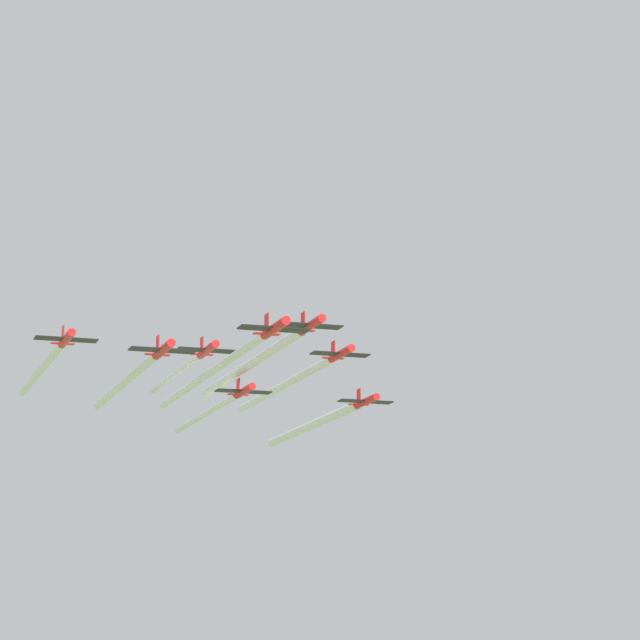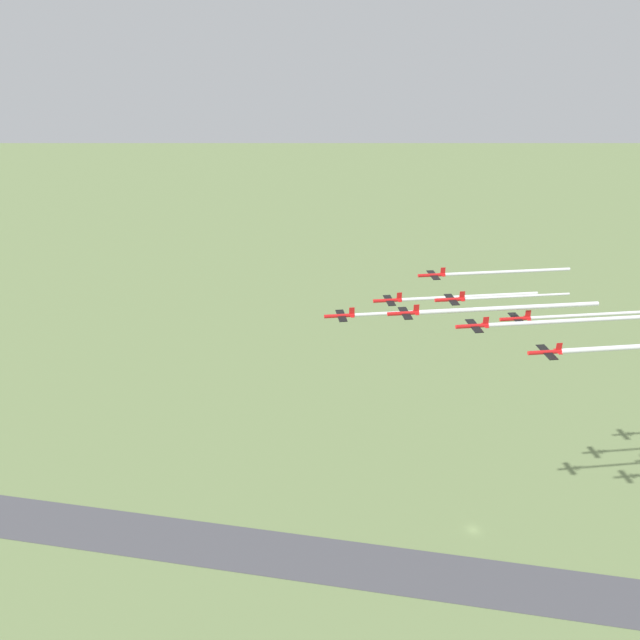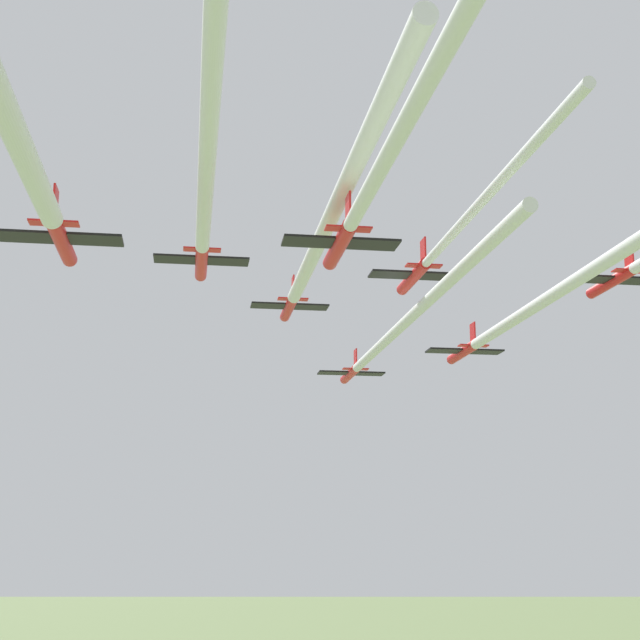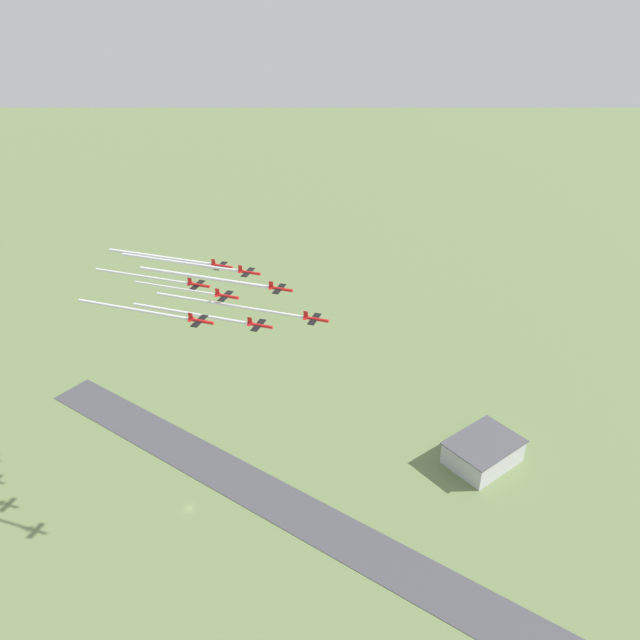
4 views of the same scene
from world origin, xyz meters
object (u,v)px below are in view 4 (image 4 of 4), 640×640
object	(u,v)px
hangar	(483,452)
jet_4	(226,296)
jet_0	(315,319)
jet_7	(198,285)
jet_3	(249,272)
jet_2	(259,325)
jet_1	(280,289)
jet_5	(200,321)
jet_6	(221,266)

from	to	relation	value
hangar	jet_4	world-z (taller)	jet_4
jet_0	jet_7	xyz separation A→B (m)	(-18.79, 44.66, 0.77)
jet_0	jet_3	bearing A→B (deg)	-120.47
jet_3	jet_2	bearing A→B (deg)	29.54
jet_1	jet_5	size ratio (longest dim) A/B	1.00
jet_1	jet_7	bearing A→B (deg)	-90.00
jet_4	jet_5	world-z (taller)	jet_5
jet_1	jet_4	bearing A→B (deg)	-59.53
jet_2	jet_5	bearing A→B (deg)	-59.53
jet_6	jet_1	bearing A→B (deg)	59.53
jet_5	jet_6	world-z (taller)	jet_5
hangar	jet_3	distance (m)	135.07
hangar	jet_7	xyz separation A→B (m)	(-99.45, 62.14, 88.73)
jet_5	jet_7	distance (m)	32.28
jet_1	jet_7	xyz separation A→B (m)	(-17.69, 26.31, -3.36)
jet_6	jet_3	bearing A→B (deg)	59.53
jet_0	jet_4	bearing A→B (deg)	-90.00
jet_7	jet_1	bearing A→B (deg)	90.00
jet_7	jet_3	bearing A→B (deg)	120.47
jet_1	jet_2	xyz separation A→B (m)	(-15.47, -10.40, -4.23)
jet_2	jet_4	bearing A→B (deg)	-120.47
jet_1	jet_3	distance (m)	18.39
jet_4	jet_7	bearing A→B (deg)	-120.47
jet_4	jet_7	world-z (taller)	jet_4
jet_0	jet_6	xyz separation A→B (m)	(-3.32, 55.06, 0.22)
jet_3	jet_7	world-z (taller)	jet_3
hangar	jet_5	size ratio (longest dim) A/B	3.96
jet_2	jet_7	size ratio (longest dim) A/B	1.00
jet_5	hangar	bearing A→B (deg)	129.74
jet_6	jet_0	bearing A→B (deg)	59.53
jet_1	jet_5	world-z (taller)	jet_1
jet_2	jet_4	size ratio (longest dim) A/B	1.00
jet_0	jet_3	xyz separation A→B (m)	(-2.21, 36.71, 3.91)
jet_3	jet_6	size ratio (longest dim) A/B	1.00
jet_1	jet_6	bearing A→B (deg)	-120.47
jet_1	jet_7	distance (m)	31.88
jet_3	jet_7	bearing A→B (deg)	-59.53
jet_6	jet_7	bearing A→B (deg)	0.00
jet_6	jet_7	xyz separation A→B (m)	(-15.47, -10.40, 0.55)
jet_0	jet_2	xyz separation A→B (m)	(-16.58, 7.95, -0.10)
jet_2	jet_3	size ratio (longest dim) A/B	1.00
jet_1	jet_3	bearing A→B (deg)	-120.47
jet_4	jet_3	bearing A→B (deg)	-180.00
hangar	jet_2	xyz separation A→B (m)	(-97.23, 25.43, 87.86)
jet_1	jet_7	world-z (taller)	jet_1
jet_7	jet_6	bearing A→B (deg)	-180.00
hangar	jet_0	world-z (taller)	jet_0
hangar	jet_5	distance (m)	149.89
jet_3	jet_4	xyz separation A→B (m)	(-15.47, -10.40, -0.57)
jet_4	jet_1	bearing A→B (deg)	120.47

